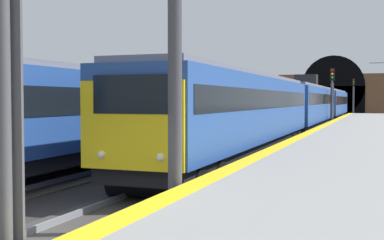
{
  "coord_description": "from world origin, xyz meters",
  "views": [
    {
      "loc": [
        -7.84,
        -5.69,
        2.72
      ],
      "look_at": [
        7.98,
        0.21,
        2.03
      ],
      "focal_mm": 47.35,
      "sensor_mm": 36.0,
      "label": 1
    }
  ],
  "objects_px": {
    "train_main_approaching": "(306,106)",
    "railway_signal_mid": "(332,93)",
    "railway_signal_far": "(354,94)",
    "train_adjacent_platform": "(231,106)",
    "railway_signal_near": "(4,77)"
  },
  "relations": [
    {
      "from": "train_main_approaching",
      "to": "railway_signal_far",
      "type": "bearing_deg",
      "value": 177.04
    },
    {
      "from": "train_main_approaching",
      "to": "railway_signal_far",
      "type": "distance_m",
      "value": 38.87
    },
    {
      "from": "railway_signal_far",
      "to": "train_adjacent_platform",
      "type": "bearing_deg",
      "value": -8.2
    },
    {
      "from": "train_main_approaching",
      "to": "railway_signal_mid",
      "type": "height_order",
      "value": "railway_signal_mid"
    },
    {
      "from": "train_main_approaching",
      "to": "train_adjacent_platform",
      "type": "height_order",
      "value": "train_adjacent_platform"
    },
    {
      "from": "railway_signal_far",
      "to": "railway_signal_near",
      "type": "bearing_deg",
      "value": 0.0
    },
    {
      "from": "train_main_approaching",
      "to": "railway_signal_near",
      "type": "bearing_deg",
      "value": 2.45
    },
    {
      "from": "railway_signal_near",
      "to": "railway_signal_mid",
      "type": "relative_size",
      "value": 0.94
    },
    {
      "from": "railway_signal_near",
      "to": "railway_signal_mid",
      "type": "height_order",
      "value": "railway_signal_mid"
    },
    {
      "from": "train_adjacent_platform",
      "to": "railway_signal_mid",
      "type": "height_order",
      "value": "railway_signal_mid"
    },
    {
      "from": "train_main_approaching",
      "to": "railway_signal_near",
      "type": "distance_m",
      "value": 37.61
    },
    {
      "from": "train_main_approaching",
      "to": "railway_signal_mid",
      "type": "relative_size",
      "value": 11.49
    },
    {
      "from": "train_main_approaching",
      "to": "train_adjacent_platform",
      "type": "distance_m",
      "value": 7.69
    },
    {
      "from": "train_main_approaching",
      "to": "railway_signal_near",
      "type": "relative_size",
      "value": 12.24
    },
    {
      "from": "railway_signal_near",
      "to": "railway_signal_far",
      "type": "xyz_separation_m",
      "value": [
        76.37,
        0.0,
        0.56
      ]
    }
  ]
}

